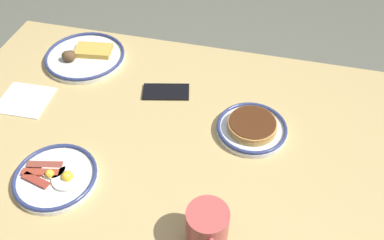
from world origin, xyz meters
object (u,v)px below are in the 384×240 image
Objects in this scene: plate_far_companion at (56,177)px; cell_phone at (166,92)px; plate_center_pancakes at (85,56)px; plate_near_main at (252,127)px; coffee_mug at (207,227)px; paper_napkin at (25,100)px.

plate_far_companion is 1.49× the size of cell_phone.
plate_center_pancakes is at bearing -74.08° from plate_far_companion.
plate_near_main is 1.60× the size of coffee_mug.
coffee_mug is (-0.55, 0.55, 0.04)m from plate_center_pancakes.
paper_napkin is (0.23, -0.25, -0.01)m from plate_far_companion.
plate_near_main is 0.36m from coffee_mug.
plate_far_companion is at bearing 133.02° from paper_napkin.
plate_far_companion is 0.42m from coffee_mug.
cell_phone is (-0.18, -0.39, -0.01)m from plate_far_companion.
plate_far_companion is 0.43m from cell_phone.
cell_phone is at bearing 162.77° from plate_center_pancakes.
plate_near_main is at bearing -98.24° from coffee_mug.
coffee_mug reaches higher than plate_near_main.
plate_near_main is at bearing -148.02° from plate_far_companion.
plate_near_main is at bearing 147.04° from cell_phone.
coffee_mug is (0.05, 0.36, 0.03)m from plate_near_main.
coffee_mug is 0.88× the size of cell_phone.
plate_near_main is 0.30m from cell_phone.
plate_center_pancakes is 1.26× the size of plate_far_companion.
cell_phone is (-0.32, 0.10, -0.01)m from plate_center_pancakes.
plate_center_pancakes reaches higher than plate_near_main.
plate_near_main is 1.34× the size of paper_napkin.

